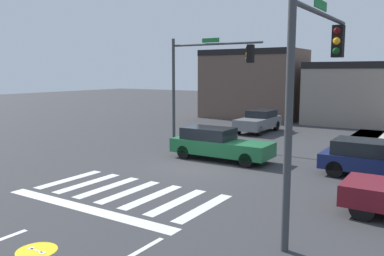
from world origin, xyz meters
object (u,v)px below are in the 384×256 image
(traffic_signal_northwest, at_px, (204,70))
(car_navy, at_px, (374,159))
(car_gray, at_px, (259,121))
(traffic_signal_southeast, at_px, (314,70))
(car_green, at_px, (218,144))

(traffic_signal_northwest, relative_size, car_navy, 1.43)
(traffic_signal_northwest, bearing_deg, car_gray, 80.29)
(traffic_signal_southeast, height_order, car_navy, traffic_signal_southeast)
(traffic_signal_northwest, distance_m, car_gray, 6.70)
(traffic_signal_northwest, bearing_deg, car_navy, -17.65)
(car_navy, distance_m, car_green, 6.68)
(car_gray, relative_size, car_green, 0.92)
(traffic_signal_northwest, bearing_deg, traffic_signal_southeast, -46.59)
(traffic_signal_northwest, height_order, car_navy, traffic_signal_northwest)
(traffic_signal_northwest, xyz_separation_m, car_gray, (0.97, 5.66, -3.46))
(car_green, bearing_deg, car_gray, 101.82)
(car_gray, height_order, car_navy, car_gray)
(traffic_signal_northwest, distance_m, car_green, 5.71)
(traffic_signal_southeast, height_order, car_gray, traffic_signal_southeast)
(car_green, bearing_deg, traffic_signal_southeast, -44.47)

